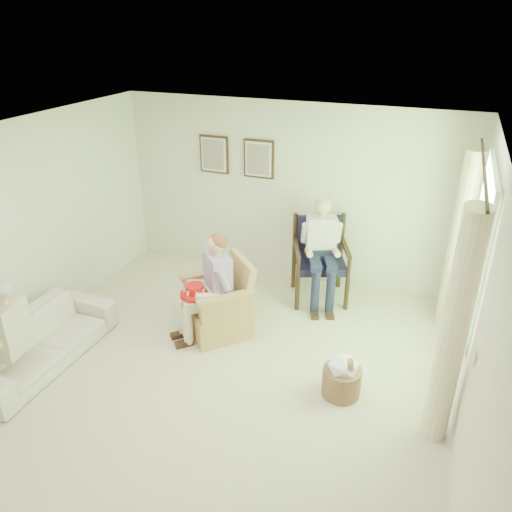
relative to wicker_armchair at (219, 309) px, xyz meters
name	(u,v)px	position (x,y,z in m)	size (l,w,h in m)	color
floor	(207,385)	(0.33, -1.02, -0.30)	(5.50, 5.50, 0.00)	beige
back_wall	(289,194)	(0.33, 1.73, 1.00)	(5.00, 0.04, 2.60)	silver
left_wall	(5,242)	(-2.17, -1.02, 1.00)	(0.04, 5.50, 2.60)	silver
right_wall	(479,334)	(2.83, -1.02, 1.00)	(0.04, 5.50, 2.60)	silver
ceiling	(194,148)	(0.33, -1.02, 2.30)	(5.00, 5.50, 0.02)	white
window	(479,244)	(2.80, 0.18, 1.28)	(0.13, 2.50, 1.63)	#2D6B23
curtain_left	(454,331)	(2.66, -0.80, 0.85)	(0.34, 0.34, 2.30)	beige
curtain_right	(459,244)	(2.66, 1.16, 0.85)	(0.34, 0.34, 2.30)	beige
framed_print_left	(214,154)	(-0.82, 1.69, 1.48)	(0.45, 0.05, 0.55)	#382114
framed_print_right	(259,159)	(-0.12, 1.69, 1.48)	(0.45, 0.05, 0.55)	#382114
wicker_armchair	(219,309)	(0.00, 0.00, 0.00)	(0.75, 0.74, 0.96)	tan
wood_armchair	(322,256)	(0.97, 1.33, 0.31)	(0.73, 0.69, 1.12)	black
sofa	(41,341)	(-1.62, -1.33, -0.03)	(0.73, 1.88, 0.55)	silver
person_wicker	(213,282)	(0.00, -0.13, 0.45)	(0.40, 0.63, 1.31)	beige
person_dark	(320,244)	(0.97, 1.14, 0.56)	(0.40, 0.63, 1.45)	#1B1E3D
person_sofa	(3,331)	(-1.62, -1.75, 0.38)	(0.42, 0.62, 1.23)	beige
red_hat	(195,292)	(-0.18, -0.26, 0.35)	(0.35, 0.35, 0.14)	red
hatbox	(342,376)	(1.71, -0.62, -0.07)	(0.52, 0.52, 0.60)	tan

